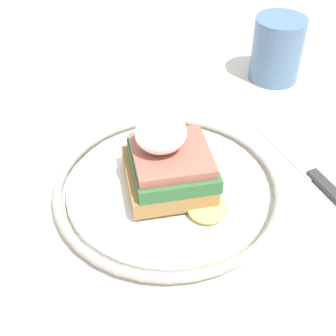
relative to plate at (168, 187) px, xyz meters
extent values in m
cube|color=beige|center=(-0.01, 0.02, -0.02)|extent=(1.10, 0.70, 0.03)
cylinder|color=silver|center=(0.00, 0.00, 0.00)|extent=(0.21, 0.21, 0.01)
torus|color=gray|center=(0.00, 0.00, 0.00)|extent=(0.24, 0.24, 0.01)
cube|color=#9E703D|center=(0.00, 0.00, 0.02)|extent=(0.08, 0.09, 0.02)
cube|color=#2D6033|center=(0.00, 0.00, 0.03)|extent=(0.08, 0.09, 0.02)
cube|color=#9E5647|center=(0.00, 0.00, 0.05)|extent=(0.07, 0.07, 0.01)
ellipsoid|color=white|center=(0.00, 0.00, 0.07)|extent=(0.05, 0.05, 0.04)
cylinder|color=#EAD166|center=(0.03, -0.04, 0.01)|extent=(0.04, 0.04, 0.00)
cube|color=silver|center=(-0.16, 0.05, -0.01)|extent=(0.03, 0.04, 0.00)
cube|color=silver|center=(0.15, 0.04, -0.01)|extent=(0.04, 0.11, 0.00)
cylinder|color=slate|center=(0.19, 0.20, 0.04)|extent=(0.07, 0.07, 0.09)
cylinder|color=#472819|center=(0.19, 0.20, 0.08)|extent=(0.06, 0.06, 0.00)
camera|label=1|loc=(-0.07, -0.34, 0.34)|focal=50.00mm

